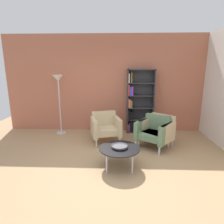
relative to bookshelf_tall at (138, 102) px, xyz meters
name	(u,v)px	position (x,y,z in m)	size (l,w,h in m)	color
ground_plane	(104,169)	(-0.84, -2.25, -0.93)	(8.32, 8.32, 0.00)	tan
brick_back_panel	(110,84)	(-0.84, 0.21, 0.52)	(6.40, 0.12, 2.90)	#B2664C
bookshelf_tall	(138,102)	(0.00, 0.00, 0.00)	(0.80, 0.30, 1.90)	#333338
coffee_table_low	(120,149)	(-0.55, -2.13, -0.56)	(0.80, 0.80, 0.40)	black
decorative_bowl	(120,146)	(-0.55, -2.13, -0.49)	(0.32, 0.32, 0.05)	#4C4C51
armchair_near_window	(154,131)	(0.30, -1.15, -0.51)	(0.94, 0.93, 0.78)	slate
armchair_spare_guest	(105,127)	(-0.92, -0.83, -0.51)	(0.86, 0.82, 0.78)	#C6B289
armchair_corner_red	(157,130)	(0.40, -1.08, -0.51)	(0.95, 0.95, 0.78)	#C6B289
floor_lamp_torchiere	(58,85)	(-2.31, -0.21, 0.52)	(0.32, 0.32, 1.74)	silver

